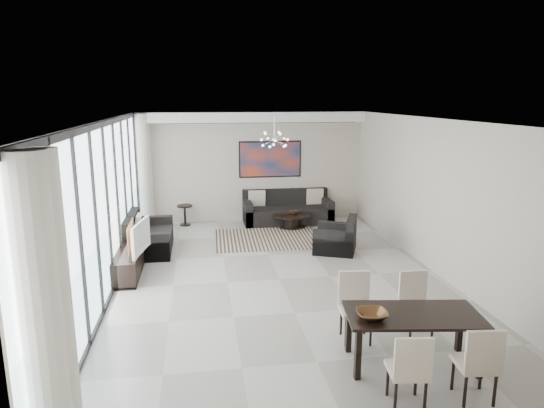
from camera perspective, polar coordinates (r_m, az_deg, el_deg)
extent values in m
cube|color=#A8A39B|center=(9.03, 0.88, -8.79)|extent=(6.00, 9.00, 0.02)
cube|color=white|center=(8.42, 0.94, 9.80)|extent=(6.00, 9.00, 0.02)
cube|color=#BCB2A1|center=(12.99, -2.42, 4.37)|extent=(6.00, 0.02, 2.90)
cube|color=#BCB2A1|center=(4.45, 10.85, -12.15)|extent=(6.00, 0.02, 2.90)
cube|color=#BCB2A1|center=(9.56, 18.86, 0.75)|extent=(0.02, 9.00, 2.90)
cube|color=silver|center=(8.63, -18.98, -0.48)|extent=(0.01, 8.95, 2.85)
cube|color=black|center=(8.44, -19.39, 8.83)|extent=(0.04, 8.95, 0.10)
cube|color=black|center=(9.04, -18.09, -9.28)|extent=(0.04, 8.95, 0.06)
cube|color=black|center=(4.91, -26.62, -10.90)|extent=(0.04, 0.05, 2.88)
cube|color=black|center=(5.80, -23.67, -7.07)|extent=(0.04, 0.05, 2.88)
cube|color=black|center=(6.73, -21.55, -4.26)|extent=(0.04, 0.05, 2.88)
cube|color=black|center=(7.67, -19.96, -2.13)|extent=(0.04, 0.05, 2.88)
cube|color=black|center=(8.63, -18.72, -0.47)|extent=(0.04, 0.05, 2.88)
cube|color=black|center=(9.59, -17.73, 0.86)|extent=(0.04, 0.05, 2.88)
cube|color=black|center=(10.56, -16.93, 1.95)|extent=(0.04, 0.05, 2.88)
cube|color=black|center=(11.54, -16.25, 2.85)|extent=(0.04, 0.05, 2.88)
cube|color=black|center=(12.52, -15.68, 3.61)|extent=(0.04, 0.05, 2.88)
cylinder|color=silver|center=(4.74, -25.53, -11.65)|extent=(0.36, 0.36, 2.85)
cylinder|color=silver|center=(12.65, -14.98, 3.74)|extent=(0.36, 0.36, 2.85)
cube|color=white|center=(12.68, -2.38, 10.17)|extent=(5.98, 0.40, 0.26)
cube|color=#BE3C1A|center=(13.01, -0.22, 5.28)|extent=(1.68, 0.04, 0.98)
cylinder|color=silver|center=(10.94, 0.28, 9.04)|extent=(0.02, 0.02, 0.55)
sphere|color=silver|center=(10.96, 0.28, 7.61)|extent=(0.12, 0.12, 0.12)
cube|color=black|center=(11.48, -0.52, -4.09)|extent=(2.51, 1.96, 0.01)
cylinder|color=black|center=(12.44, 2.30, -1.23)|extent=(1.01, 1.01, 0.04)
cylinder|color=black|center=(12.48, 2.29, -2.02)|extent=(0.45, 0.45, 0.31)
cylinder|color=black|center=(12.52, 2.29, -2.65)|extent=(0.71, 0.71, 0.03)
imported|color=brown|center=(12.38, 2.54, -1.02)|extent=(0.26, 0.26, 0.08)
cube|color=black|center=(12.90, 1.85, -1.29)|extent=(2.33, 0.95, 0.42)
cube|color=black|center=(13.17, 1.56, 0.89)|extent=(2.33, 0.19, 0.42)
cube|color=black|center=(12.73, -2.88, -1.05)|extent=(0.19, 0.95, 0.61)
cube|color=black|center=(13.11, 6.44, -0.71)|extent=(0.19, 0.95, 0.61)
cube|color=black|center=(10.89, -14.14, -4.32)|extent=(0.92, 1.64, 0.41)
cube|color=black|center=(10.83, -16.19, -2.30)|extent=(0.18, 1.64, 0.41)
cube|color=black|center=(10.18, -14.53, -5.00)|extent=(0.92, 0.18, 0.59)
cube|color=black|center=(11.56, -13.85, -2.85)|extent=(0.92, 0.18, 0.59)
cube|color=black|center=(10.65, 7.42, -4.51)|extent=(1.13, 1.16, 0.38)
cube|color=black|center=(10.51, 9.32, -2.65)|extent=(0.50, 0.90, 0.38)
cube|color=black|center=(10.97, 7.64, -3.54)|extent=(0.85, 0.48, 0.55)
cube|color=black|center=(10.27, 7.20, -4.64)|extent=(0.85, 0.48, 0.55)
cylinder|color=black|center=(12.75, -10.25, -0.22)|extent=(0.39, 0.39, 0.04)
cylinder|color=black|center=(12.81, -10.20, -1.38)|extent=(0.06, 0.06, 0.49)
cylinder|color=black|center=(12.87, -10.16, -2.42)|extent=(0.28, 0.28, 0.03)
cube|color=black|center=(9.52, -16.51, -6.74)|extent=(0.42, 1.50, 0.47)
imported|color=gray|center=(9.29, -15.78, -3.78)|extent=(0.31, 1.02, 0.58)
cube|color=black|center=(6.35, 16.28, -12.41)|extent=(1.74, 1.04, 0.04)
cube|color=black|center=(6.06, 10.07, -16.99)|extent=(0.07, 0.07, 0.65)
cube|color=black|center=(6.62, 9.01, -14.29)|extent=(0.07, 0.07, 0.65)
cube|color=black|center=(6.49, 23.37, -15.81)|extent=(0.07, 0.07, 0.65)
cube|color=black|center=(7.01, 21.21, -13.44)|extent=(0.07, 0.07, 0.65)
cube|color=beige|center=(5.71, 15.61, -18.34)|extent=(0.45, 0.45, 0.05)
cube|color=beige|center=(5.45, 16.31, -17.20)|extent=(0.41, 0.09, 0.49)
cylinder|color=black|center=(5.91, 13.45, -19.51)|extent=(0.04, 0.04, 0.38)
cylinder|color=black|center=(5.74, 17.58, -20.82)|extent=(0.04, 0.04, 0.38)
cube|color=beige|center=(6.04, 22.78, -16.96)|extent=(0.46, 0.46, 0.05)
cube|color=beige|center=(5.79, 23.76, -15.75)|extent=(0.42, 0.09, 0.51)
cylinder|color=black|center=(6.21, 20.50, -18.24)|extent=(0.04, 0.04, 0.39)
cylinder|color=black|center=(6.09, 24.74, -19.29)|extent=(0.04, 0.04, 0.39)
cube|color=beige|center=(6.86, 9.88, -12.29)|extent=(0.47, 0.47, 0.06)
cube|color=beige|center=(6.94, 9.62, -9.82)|extent=(0.43, 0.09, 0.53)
cylinder|color=black|center=(6.85, 11.55, -14.54)|extent=(0.04, 0.04, 0.40)
cylinder|color=black|center=(7.08, 8.13, -13.49)|extent=(0.04, 0.04, 0.40)
cube|color=beige|center=(7.20, 16.73, -11.61)|extent=(0.41, 0.41, 0.05)
cube|color=beige|center=(7.26, 16.22, -9.40)|extent=(0.41, 0.05, 0.50)
cylinder|color=black|center=(7.24, 18.36, -13.52)|extent=(0.04, 0.04, 0.38)
cylinder|color=black|center=(7.36, 14.91, -12.83)|extent=(0.04, 0.04, 0.38)
imported|color=brown|center=(6.08, 11.69, -12.65)|extent=(0.39, 0.39, 0.09)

